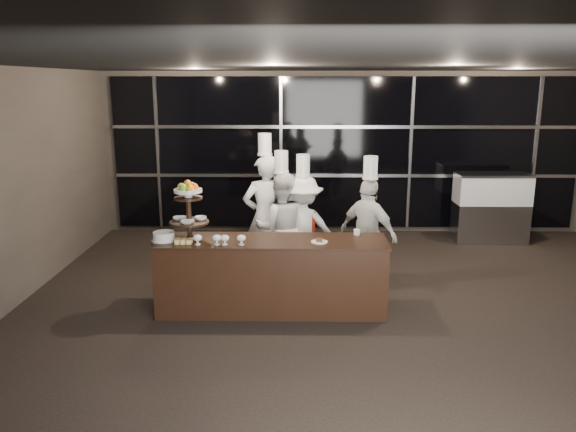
{
  "coord_description": "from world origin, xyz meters",
  "views": [
    {
      "loc": [
        -0.92,
        -5.49,
        2.81
      ],
      "look_at": [
        -1.02,
        1.41,
        1.15
      ],
      "focal_mm": 35.0,
      "sensor_mm": 36.0,
      "label": 1
    }
  ],
  "objects_px": {
    "chef_a": "(265,216)",
    "chef_c": "(303,228)",
    "layer_cake": "(164,236)",
    "display_case": "(491,204)",
    "chef_b": "(281,227)",
    "chef_d": "(368,233)",
    "buffet_counter": "(272,275)",
    "display_stand": "(189,206)"
  },
  "relations": [
    {
      "from": "buffet_counter",
      "to": "chef_c",
      "type": "bearing_deg",
      "value": 70.52
    },
    {
      "from": "display_case",
      "to": "layer_cake",
      "type": "bearing_deg",
      "value": -147.52
    },
    {
      "from": "chef_b",
      "to": "buffet_counter",
      "type": "bearing_deg",
      "value": -95.42
    },
    {
      "from": "buffet_counter",
      "to": "layer_cake",
      "type": "bearing_deg",
      "value": -177.81
    },
    {
      "from": "chef_d",
      "to": "chef_b",
      "type": "bearing_deg",
      "value": 170.28
    },
    {
      "from": "chef_a",
      "to": "chef_d",
      "type": "height_order",
      "value": "chef_a"
    },
    {
      "from": "chef_a",
      "to": "chef_b",
      "type": "relative_size",
      "value": 1.12
    },
    {
      "from": "display_stand",
      "to": "chef_c",
      "type": "distance_m",
      "value": 1.88
    },
    {
      "from": "buffet_counter",
      "to": "chef_d",
      "type": "height_order",
      "value": "chef_d"
    },
    {
      "from": "layer_cake",
      "to": "chef_b",
      "type": "distance_m",
      "value": 1.78
    },
    {
      "from": "display_stand",
      "to": "chef_a",
      "type": "relative_size",
      "value": 0.35
    },
    {
      "from": "layer_cake",
      "to": "chef_d",
      "type": "relative_size",
      "value": 0.16
    },
    {
      "from": "chef_a",
      "to": "chef_c",
      "type": "bearing_deg",
      "value": -10.08
    },
    {
      "from": "chef_b",
      "to": "chef_d",
      "type": "bearing_deg",
      "value": -9.72
    },
    {
      "from": "display_stand",
      "to": "display_case",
      "type": "relative_size",
      "value": 0.58
    },
    {
      "from": "layer_cake",
      "to": "chef_c",
      "type": "bearing_deg",
      "value": 34.51
    },
    {
      "from": "buffet_counter",
      "to": "display_stand",
      "type": "height_order",
      "value": "display_stand"
    },
    {
      "from": "layer_cake",
      "to": "buffet_counter",
      "type": "bearing_deg",
      "value": 2.19
    },
    {
      "from": "chef_c",
      "to": "buffet_counter",
      "type": "bearing_deg",
      "value": -109.48
    },
    {
      "from": "buffet_counter",
      "to": "display_case",
      "type": "relative_size",
      "value": 2.22
    },
    {
      "from": "display_stand",
      "to": "chef_a",
      "type": "xyz_separation_m",
      "value": [
        0.86,
        1.22,
        -0.41
      ]
    },
    {
      "from": "layer_cake",
      "to": "display_case",
      "type": "xyz_separation_m",
      "value": [
        5.08,
        3.24,
        -0.29
      ]
    },
    {
      "from": "display_stand",
      "to": "chef_d",
      "type": "bearing_deg",
      "value": 19.64
    },
    {
      "from": "buffet_counter",
      "to": "chef_a",
      "type": "xyz_separation_m",
      "value": [
        -0.14,
        1.22,
        0.46
      ]
    },
    {
      "from": "chef_c",
      "to": "layer_cake",
      "type": "bearing_deg",
      "value": -145.49
    },
    {
      "from": "layer_cake",
      "to": "display_case",
      "type": "relative_size",
      "value": 0.23
    },
    {
      "from": "display_stand",
      "to": "display_case",
      "type": "xyz_separation_m",
      "value": [
        4.77,
        3.19,
        -0.65
      ]
    },
    {
      "from": "chef_c",
      "to": "display_stand",
      "type": "bearing_deg",
      "value": -141.21
    },
    {
      "from": "layer_cake",
      "to": "chef_c",
      "type": "relative_size",
      "value": 0.16
    },
    {
      "from": "chef_b",
      "to": "chef_d",
      "type": "distance_m",
      "value": 1.21
    },
    {
      "from": "display_case",
      "to": "chef_b",
      "type": "height_order",
      "value": "chef_b"
    },
    {
      "from": "display_stand",
      "to": "chef_c",
      "type": "height_order",
      "value": "chef_c"
    },
    {
      "from": "buffet_counter",
      "to": "display_stand",
      "type": "bearing_deg",
      "value": -179.99
    },
    {
      "from": "buffet_counter",
      "to": "display_stand",
      "type": "distance_m",
      "value": 1.33
    },
    {
      "from": "chef_b",
      "to": "chef_d",
      "type": "height_order",
      "value": "chef_b"
    },
    {
      "from": "chef_b",
      "to": "chef_d",
      "type": "xyz_separation_m",
      "value": [
        1.2,
        -0.2,
        -0.02
      ]
    },
    {
      "from": "display_case",
      "to": "chef_b",
      "type": "distance_m",
      "value": 4.27
    },
    {
      "from": "display_case",
      "to": "chef_a",
      "type": "xyz_separation_m",
      "value": [
        -3.91,
        -1.97,
        0.24
      ]
    },
    {
      "from": "chef_a",
      "to": "chef_d",
      "type": "relative_size",
      "value": 1.14
    },
    {
      "from": "display_case",
      "to": "chef_c",
      "type": "height_order",
      "value": "chef_c"
    },
    {
      "from": "display_stand",
      "to": "layer_cake",
      "type": "xyz_separation_m",
      "value": [
        -0.31,
        -0.05,
        -0.37
      ]
    },
    {
      "from": "display_case",
      "to": "chef_a",
      "type": "bearing_deg",
      "value": -153.3
    }
  ]
}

